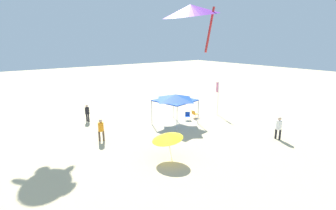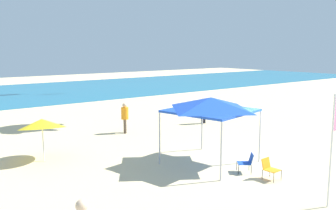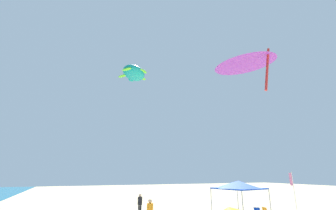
% 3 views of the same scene
% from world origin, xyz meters
% --- Properties ---
extents(ground, '(120.00, 120.00, 0.10)m').
position_xyz_m(ground, '(0.00, 0.00, -0.05)').
color(ground, beige).
extents(canopy_tent, '(3.87, 3.85, 3.00)m').
position_xyz_m(canopy_tent, '(-2.04, 1.79, 2.67)').
color(canopy_tent, '#B7B7BC').
rests_on(canopy_tent, ground).
extents(beach_umbrella, '(2.20, 2.21, 2.15)m').
position_xyz_m(beach_umbrella, '(-7.75, 6.99, 1.70)').
color(beach_umbrella, silver).
rests_on(beach_umbrella, ground).
extents(folding_chair_near_cooler, '(0.56, 0.65, 0.82)m').
position_xyz_m(folding_chair_near_cooler, '(-1.67, -1.17, 0.47)').
color(folding_chair_near_cooler, black).
rests_on(folding_chair_near_cooler, ground).
extents(folding_chair_facing_ocean, '(0.81, 0.80, 0.82)m').
position_xyz_m(folding_chair_facing_ocean, '(-1.75, -0.10, 0.47)').
color(folding_chair_facing_ocean, black).
rests_on(folding_chair_facing_ocean, ground).
extents(banner_flag, '(0.36, 0.06, 3.73)m').
position_xyz_m(banner_flag, '(-2.30, -3.96, 2.24)').
color(banner_flag, silver).
rests_on(banner_flag, ground).
extents(person_by_tent, '(0.44, 0.46, 1.87)m').
position_xyz_m(person_by_tent, '(-1.85, 9.34, 1.09)').
color(person_by_tent, brown).
rests_on(person_by_tent, ground).
extents(person_far_stroller, '(0.51, 0.46, 1.92)m').
position_xyz_m(person_far_stroller, '(-10.32, -2.63, 1.13)').
color(person_far_stroller, black).
rests_on(person_far_stroller, ground).
extents(person_near_umbrella, '(0.46, 0.42, 1.77)m').
position_xyz_m(person_near_umbrella, '(3.91, 8.43, 1.04)').
color(person_near_umbrella, black).
rests_on(person_near_umbrella, ground).
extents(kite_delta_purple, '(3.81, 3.85, 2.87)m').
position_xyz_m(kite_delta_purple, '(-9.29, 6.44, 9.68)').
color(kite_delta_purple, purple).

